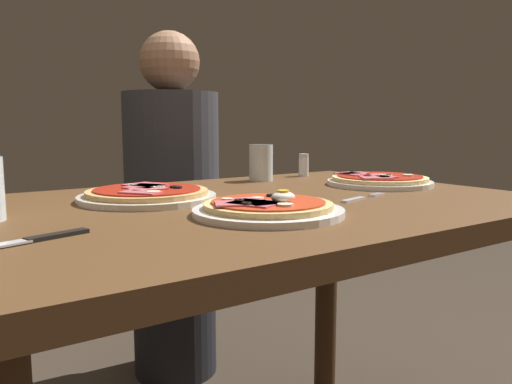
# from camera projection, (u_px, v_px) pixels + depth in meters

# --- Properties ---
(dining_table) EXTENTS (1.17, 0.81, 0.72)m
(dining_table) POSITION_uv_depth(u_px,v_px,m) (251.00, 255.00, 1.06)
(dining_table) COLOR brown
(dining_table) RESTS_ON ground
(pizza_foreground) EXTENTS (0.26, 0.26, 0.05)m
(pizza_foreground) POSITION_uv_depth(u_px,v_px,m) (268.00, 208.00, 0.88)
(pizza_foreground) COLOR white
(pizza_foreground) RESTS_ON dining_table
(pizza_across_left) EXTENTS (0.28, 0.28, 0.03)m
(pizza_across_left) POSITION_uv_depth(u_px,v_px,m) (147.00, 195.00, 1.06)
(pizza_across_left) COLOR silver
(pizza_across_left) RESTS_ON dining_table
(pizza_across_right) EXTENTS (0.27, 0.27, 0.03)m
(pizza_across_right) POSITION_uv_depth(u_px,v_px,m) (379.00, 180.00, 1.31)
(pizza_across_right) COLOR white
(pizza_across_right) RESTS_ON dining_table
(water_glass_near) EXTENTS (0.07, 0.07, 0.10)m
(water_glass_near) POSITION_uv_depth(u_px,v_px,m) (261.00, 165.00, 1.41)
(water_glass_near) COLOR silver
(water_glass_near) RESTS_ON dining_table
(fork) EXTENTS (0.16, 0.05, 0.00)m
(fork) POSITION_uv_depth(u_px,v_px,m) (361.00, 198.00, 1.07)
(fork) COLOR silver
(fork) RESTS_ON dining_table
(knife) EXTENTS (0.19, 0.07, 0.01)m
(knife) POSITION_uv_depth(u_px,v_px,m) (30.00, 240.00, 0.69)
(knife) COLOR silver
(knife) RESTS_ON dining_table
(salt_shaker) EXTENTS (0.03, 0.03, 0.07)m
(salt_shaker) POSITION_uv_depth(u_px,v_px,m) (304.00, 165.00, 1.53)
(salt_shaker) COLOR white
(salt_shaker) RESTS_ON dining_table
(diner_person) EXTENTS (0.32, 0.32, 1.18)m
(diner_person) POSITION_uv_depth(u_px,v_px,m) (173.00, 216.00, 1.77)
(diner_person) COLOR black
(diner_person) RESTS_ON ground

